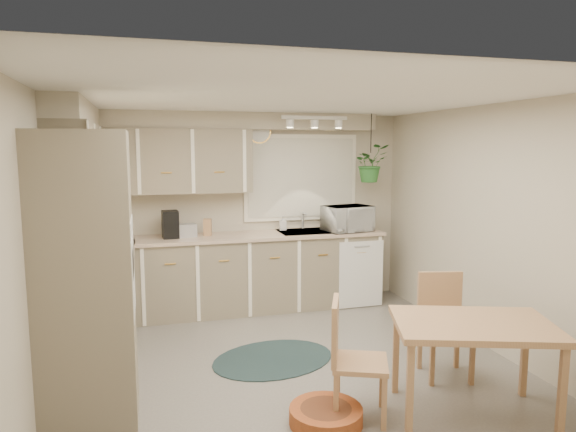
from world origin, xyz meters
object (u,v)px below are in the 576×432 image
object	(u,v)px
braided_rug	(273,359)
microwave	(348,216)
pet_bed	(326,416)
chair_back	(446,327)
chair_left	(360,359)
dining_table	(472,368)

from	to	relation	value
braided_rug	microwave	distance (m)	2.27
microwave	pet_bed	bearing A→B (deg)	-128.48
chair_back	braided_rug	world-z (taller)	chair_back
chair_left	chair_back	xyz separation A→B (m)	(0.99, 0.42, 0.00)
pet_bed	microwave	world-z (taller)	microwave
dining_table	pet_bed	distance (m)	1.14
braided_rug	microwave	size ratio (longest dim) A/B	2.05
dining_table	microwave	bearing A→B (deg)	86.95
dining_table	chair_left	distance (m)	0.84
chair_back	braided_rug	xyz separation A→B (m)	(-1.35, 0.75, -0.44)
dining_table	chair_back	xyz separation A→B (m)	(0.18, 0.62, 0.09)
braided_rug	microwave	world-z (taller)	microwave
chair_left	microwave	distance (m)	2.88
pet_bed	chair_left	bearing A→B (deg)	7.55
chair_left	pet_bed	distance (m)	0.47
pet_bed	microwave	distance (m)	3.12
dining_table	chair_left	size ratio (longest dim) A/B	1.29
pet_bed	dining_table	bearing A→B (deg)	-8.17
dining_table	braided_rug	bearing A→B (deg)	130.76
chair_left	braided_rug	distance (m)	1.30
chair_left	pet_bed	bearing A→B (deg)	-59.23
dining_table	braided_rug	world-z (taller)	dining_table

